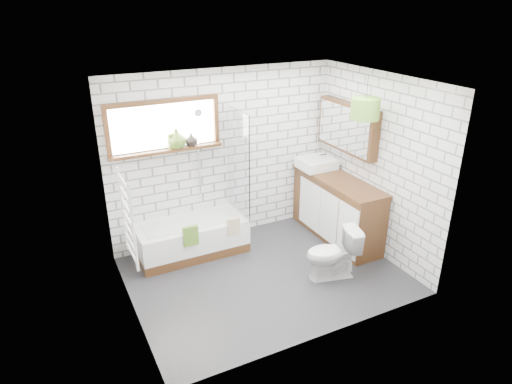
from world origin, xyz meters
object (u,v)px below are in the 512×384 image
basin (317,163)px  toilet (332,254)px  vanity (337,208)px  pendant (365,109)px  bathtub (192,238)px

basin → toilet: (-0.62, -1.36, -0.69)m
vanity → pendant: (-0.13, -0.57, 1.62)m
basin → pendant: (-0.07, -1.07, 1.07)m
vanity → toilet: size_ratio=2.44×
bathtub → pendant: bearing=-28.8°
vanity → pendant: 1.73m
vanity → toilet: vanity is taller
bathtub → toilet: bearing=-44.1°
bathtub → basin: basin is taller
pendant → toilet: bearing=-152.3°
bathtub → toilet: 1.98m
bathtub → basin: (2.04, -0.01, 0.79)m
vanity → bathtub: bearing=166.3°
bathtub → vanity: (2.10, -0.51, 0.23)m
pendant → vanity: bearing=77.5°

